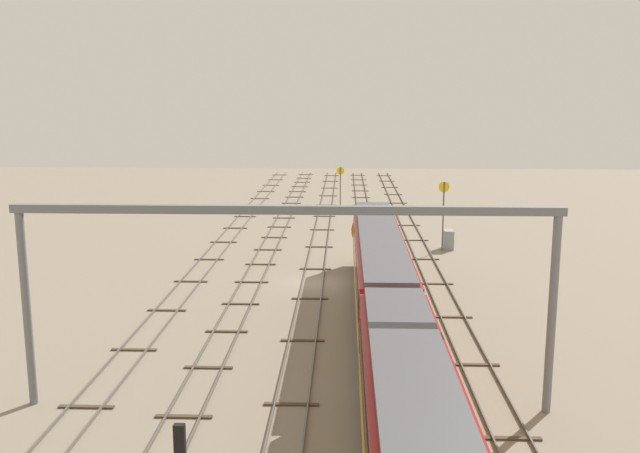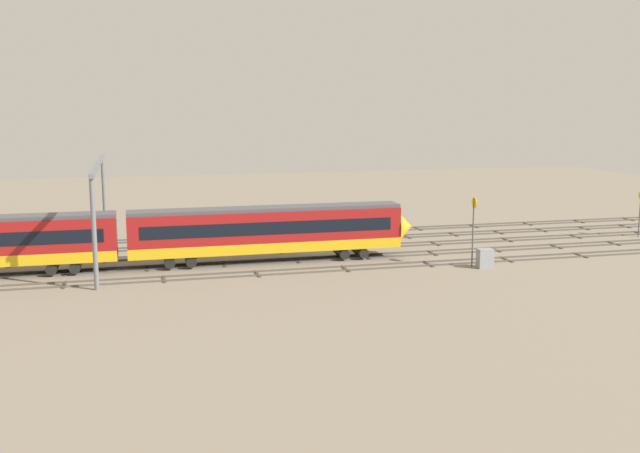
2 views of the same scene
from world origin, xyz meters
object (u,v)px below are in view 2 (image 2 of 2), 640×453
(overhead_gantry, at_px, (99,185))
(speed_sign_near_foreground, at_px, (473,223))
(speed_sign_mid_trackside, at_px, (640,207))
(relay_cabinet, at_px, (485,258))

(overhead_gantry, xyz_separation_m, speed_sign_near_foreground, (31.03, -10.85, -2.96))
(speed_sign_mid_trackside, bearing_deg, overhead_gantry, 178.03)
(speed_sign_near_foreground, height_order, relay_cabinet, speed_sign_near_foreground)
(overhead_gantry, distance_m, speed_sign_mid_trackside, 54.81)
(relay_cabinet, bearing_deg, speed_sign_near_foreground, 143.81)
(speed_sign_mid_trackside, relative_size, relay_cabinet, 2.90)
(speed_sign_mid_trackside, bearing_deg, speed_sign_near_foreground, -159.22)
(speed_sign_mid_trackside, distance_m, relay_cabinet, 24.80)
(overhead_gantry, bearing_deg, relay_cabinet, -19.82)
(speed_sign_mid_trackside, bearing_deg, relay_cabinet, -157.09)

